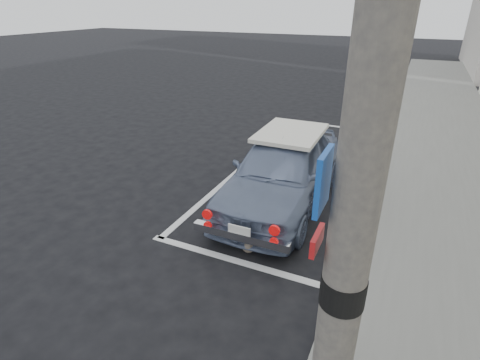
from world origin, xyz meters
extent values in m
plane|color=black|center=(0.00, 0.00, 0.00)|extent=(80.00, 80.00, 0.00)
cube|color=slate|center=(3.20, 2.00, 0.07)|extent=(2.80, 40.00, 0.15)
cube|color=silver|center=(0.50, -0.50, 0.00)|extent=(3.00, 0.12, 0.01)
cube|color=silver|center=(0.50, 6.50, 0.00)|extent=(3.00, 0.12, 0.01)
cube|color=silver|center=(-0.90, 3.00, 0.00)|extent=(0.12, 7.00, 0.01)
cylinder|color=black|center=(2.05, -2.00, 1.30)|extent=(0.36, 0.36, 0.25)
cube|color=blue|center=(1.81, -2.00, 2.20)|extent=(0.04, 0.35, 0.45)
cube|color=red|center=(1.81, -2.00, 1.70)|extent=(0.04, 0.30, 0.15)
cube|color=white|center=(1.80, -2.00, 1.70)|extent=(0.02, 0.16, 0.08)
imported|color=slate|center=(0.41, 1.43, 0.64)|extent=(1.57, 3.80, 1.29)
cube|color=silver|center=(0.41, 1.81, 1.22)|extent=(1.08, 1.45, 0.07)
cube|color=silver|center=(0.44, -0.41, 0.38)|extent=(1.45, 0.14, 0.12)
cube|color=white|center=(0.44, -0.45, 0.48)|extent=(0.33, 0.02, 0.17)
cylinder|color=red|center=(-0.06, -0.44, 0.62)|extent=(0.15, 0.04, 0.15)
cylinder|color=red|center=(0.94, -0.43, 0.62)|extent=(0.15, 0.04, 0.15)
cylinder|color=red|center=(-0.06, -0.44, 0.44)|extent=(0.12, 0.04, 0.12)
cylinder|color=red|center=(0.94, -0.43, 0.44)|extent=(0.12, 0.04, 0.12)
ellipsoid|color=#62594A|center=(0.46, -0.18, 0.11)|extent=(0.34, 0.41, 0.21)
sphere|color=#62594A|center=(0.53, -0.32, 0.18)|extent=(0.13, 0.13, 0.13)
cone|color=#62594A|center=(0.50, -0.33, 0.25)|extent=(0.05, 0.05, 0.05)
cone|color=#62594A|center=(0.56, -0.30, 0.25)|extent=(0.05, 0.05, 0.05)
cylinder|color=#62594A|center=(0.44, 0.00, 0.04)|extent=(0.19, 0.18, 0.03)
camera|label=1|loc=(2.27, -4.39, 3.34)|focal=28.00mm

